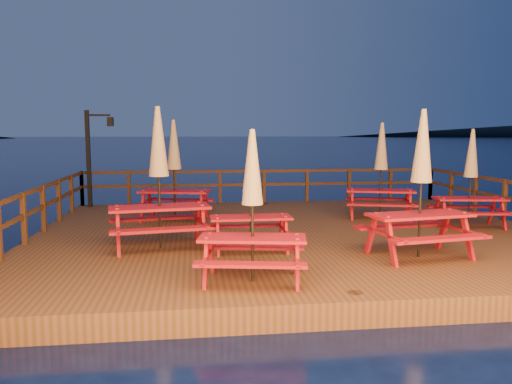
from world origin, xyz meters
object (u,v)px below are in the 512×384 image
Objects in this scene: lamp_post at (93,149)px; picnic_table_1 at (381,169)px; picnic_table_0 at (174,169)px; picnic_table_2 at (159,175)px.

lamp_post reaches higher than picnic_table_1.
picnic_table_1 is at bearing -20.95° from lamp_post.
picnic_table_0 is 0.93× the size of picnic_table_2.
picnic_table_0 is 1.03× the size of picnic_table_1.
lamp_post is 6.37m from picnic_table_2.
lamp_post is 8.68m from picnic_table_1.
picnic_table_0 is 5.55m from picnic_table_1.
picnic_table_0 is at bearing 77.55° from picnic_table_2.
lamp_post is at bearing 102.85° from picnic_table_2.
picnic_table_0 is (2.56, -2.72, -0.41)m from lamp_post.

